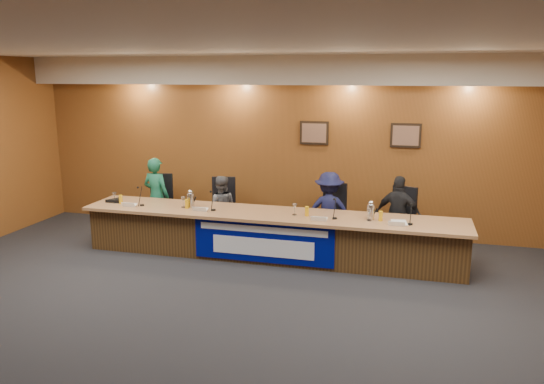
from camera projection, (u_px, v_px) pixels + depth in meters
The scene contains 39 objects.
floor at pixel (217, 323), 6.29m from camera, with size 10.00×10.00×0.00m, color black.
ceiling at pixel (210, 43), 5.59m from camera, with size 10.00×8.00×0.04m, color silver.
wall_back at pixel (293, 146), 9.71m from camera, with size 10.00×0.04×3.20m, color brown.
soffit at pixel (290, 70), 9.18m from camera, with size 10.00×0.50×0.50m, color beige.
dais_body at pixel (270, 236), 8.47m from camera, with size 6.00×0.80×0.70m, color #432C15.
dais_top at pixel (269, 214), 8.34m from camera, with size 6.10×0.95×0.05m, color #996A42.
banner at pixel (263, 242), 8.07m from camera, with size 2.20×0.02×0.65m, color #000770.
banner_text_upper at pixel (263, 230), 8.02m from camera, with size 2.00×0.01×0.10m, color silver.
banner_text_lower at pixel (263, 247), 8.08m from camera, with size 1.60×0.01×0.28m, color silver.
wall_photo_left at pixel (314, 133), 9.53m from camera, with size 0.52×0.04×0.42m, color black.
wall_photo_right at pixel (406, 135), 9.12m from camera, with size 0.52×0.04×0.42m, color black.
panelist_a at pixel (156, 196), 9.62m from camera, with size 0.52×0.34×1.42m, color #17593E.
panelist_b at pixel (221, 208), 9.34m from camera, with size 0.56×0.44×1.15m, color #515257.
panelist_c at pixel (329, 211), 8.84m from camera, with size 0.85×0.49×1.31m, color #121437.
panelist_d at pixel (398, 216), 8.55m from camera, with size 0.76×0.32×1.30m, color black.
office_chair_a at pixel (160, 207), 9.77m from camera, with size 0.48×0.48×0.08m, color black.
office_chair_b at pixel (223, 212), 9.45m from camera, with size 0.48×0.48×0.08m, color black.
office_chair_c at pixel (330, 219), 8.97m from camera, with size 0.48×0.48×0.08m, color black.
office_chair_d at pixel (398, 224), 8.68m from camera, with size 0.48×0.48×0.08m, color black.
nameplate_a at pixel (128, 204), 8.69m from camera, with size 0.24×0.06×0.09m, color white.
microphone_a at pixel (142, 205), 8.78m from camera, with size 0.07×0.07×0.02m, color black.
juice_glass_a at pixel (121, 199), 8.90m from camera, with size 0.06×0.06×0.15m, color gold.
water_glass_a at pixel (115, 198), 8.94m from camera, with size 0.08×0.08×0.18m, color silver.
nameplate_b at pixel (199, 209), 8.40m from camera, with size 0.24×0.06×0.09m, color white.
microphone_b at pixel (213, 210), 8.47m from camera, with size 0.07×0.07×0.02m, color black.
juice_glass_b at pixel (187, 204), 8.59m from camera, with size 0.06×0.06×0.15m, color gold.
water_glass_b at pixel (183, 202), 8.65m from camera, with size 0.08×0.08×0.18m, color silver.
nameplate_c at pixel (319, 218), 7.84m from camera, with size 0.24×0.06×0.09m, color white.
microphone_c at pixel (335, 218), 7.98m from camera, with size 0.07×0.07×0.02m, color black.
juice_glass_c at pixel (307, 211), 8.13m from camera, with size 0.06×0.06×0.15m, color gold.
water_glass_c at pixel (295, 209), 8.18m from camera, with size 0.08×0.08×0.18m, color silver.
nameplate_d at pixel (397, 223), 7.58m from camera, with size 0.24×0.06×0.09m, color white.
microphone_d at pixel (410, 224), 7.67m from camera, with size 0.07×0.07×0.02m, color black.
juice_glass_d at pixel (381, 216), 7.85m from camera, with size 0.06×0.06×0.15m, color gold.
water_glass_d at pixel (369, 215), 7.86m from camera, with size 0.08×0.08×0.18m, color silver.
carafe_left at pixel (191, 200), 8.68m from camera, with size 0.12×0.12×0.23m, color silver.
carafe_right at pixel (371, 212), 7.91m from camera, with size 0.11×0.11×0.23m, color silver.
speakerphone at pixel (115, 201), 9.03m from camera, with size 0.32×0.32×0.05m, color black.
paper_stack at pixel (399, 222), 7.79m from camera, with size 0.22×0.30×0.01m, color white.
Camera 1 is at (2.13, -5.43, 2.88)m, focal length 35.00 mm.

